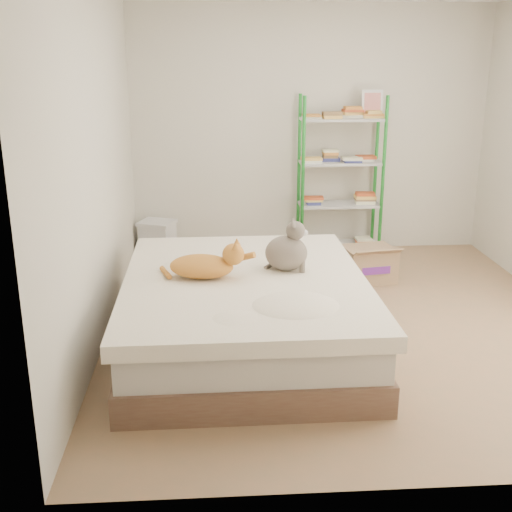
{
  "coord_description": "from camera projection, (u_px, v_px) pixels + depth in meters",
  "views": [
    {
      "loc": [
        -1.04,
        -4.78,
        2.11
      ],
      "look_at": [
        -0.73,
        -0.11,
        0.62
      ],
      "focal_mm": 45.0,
      "sensor_mm": 36.0,
      "label": 1
    }
  ],
  "objects": [
    {
      "name": "shelf_unit",
      "position": [
        341.0,
        172.0,
        6.79
      ],
      "size": [
        0.88,
        0.36,
        1.74
      ],
      "color": "#21872D",
      "rests_on": "ground"
    },
    {
      "name": "orange_cat",
      "position": [
        201.0,
        263.0,
        4.6
      ],
      "size": [
        0.58,
        0.37,
        0.22
      ],
      "primitive_type": null,
      "rotation": [
        0.0,
        0.0,
        -0.14
      ],
      "color": "orange",
      "rests_on": "bed"
    },
    {
      "name": "cardboard_box",
      "position": [
        368.0,
        264.0,
        6.18
      ],
      "size": [
        0.52,
        0.52,
        0.38
      ],
      "rotation": [
        0.0,
        0.0,
        0.17
      ],
      "color": "#A27A5D",
      "rests_on": "ground"
    },
    {
      "name": "grey_cat",
      "position": [
        286.0,
        246.0,
        4.74
      ],
      "size": [
        0.37,
        0.33,
        0.38
      ],
      "primitive_type": null,
      "rotation": [
        0.0,
        0.0,
        1.43
      ],
      "color": "#696355",
      "rests_on": "bed"
    },
    {
      "name": "bed",
      "position": [
        245.0,
        313.0,
        4.73
      ],
      "size": [
        1.76,
        2.19,
        0.56
      ],
      "rotation": [
        0.0,
        0.0,
        0.01
      ],
      "color": "brown",
      "rests_on": "ground"
    },
    {
      "name": "room",
      "position": [
        351.0,
        164.0,
        4.86
      ],
      "size": [
        3.81,
        4.21,
        2.61
      ],
      "color": "#896F50",
      "rests_on": "ground"
    },
    {
      "name": "white_bin",
      "position": [
        158.0,
        239.0,
        6.84
      ],
      "size": [
        0.43,
        0.41,
        0.4
      ],
      "rotation": [
        0.0,
        0.0,
        -0.36
      ],
      "color": "silver",
      "rests_on": "ground"
    }
  ]
}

